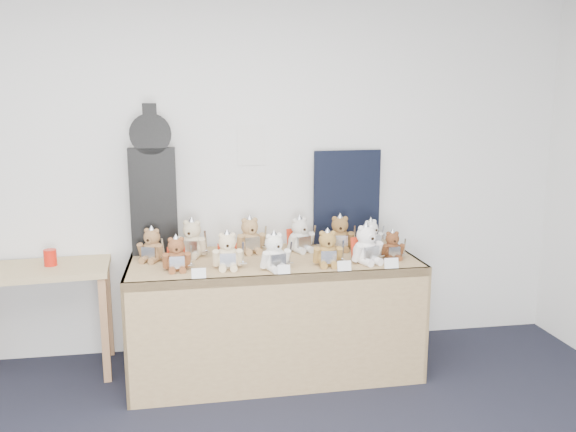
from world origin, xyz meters
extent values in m
plane|color=silver|center=(0.00, 2.50, 1.35)|extent=(6.00, 0.00, 6.00)
cube|color=silver|center=(0.55, 2.49, 1.57)|extent=(0.21, 0.00, 0.30)
cube|color=olive|center=(0.65, 2.03, 0.79)|extent=(1.98, 0.84, 0.06)
cube|color=olive|center=(0.65, 1.63, 0.41)|extent=(1.97, 0.04, 0.82)
cube|color=olive|center=(-0.33, 2.02, 0.41)|extent=(0.03, 0.82, 0.82)
cube|color=olive|center=(1.62, 2.04, 0.41)|extent=(0.03, 0.82, 0.82)
cube|color=#A38A58|center=(-0.95, 2.21, 0.76)|extent=(0.98, 0.60, 0.04)
cube|color=brown|center=(-0.51, 2.03, 0.37)|extent=(0.05, 0.05, 0.74)
cube|color=brown|center=(-0.55, 2.46, 0.37)|extent=(0.05, 0.05, 0.74)
cube|color=black|center=(-0.17, 2.29, 1.20)|extent=(0.32, 0.11, 0.75)
cylinder|color=black|center=(-0.17, 2.29, 1.67)|extent=(0.29, 0.11, 0.28)
cube|color=black|center=(-0.17, 2.29, 1.78)|extent=(0.10, 0.09, 0.19)
cube|color=black|center=(1.27, 2.41, 1.18)|extent=(0.53, 0.07, 0.71)
cylinder|color=red|center=(-0.87, 2.24, 0.83)|extent=(0.09, 0.09, 0.11)
ellipsoid|color=brown|center=(-0.01, 1.84, 0.88)|extent=(0.15, 0.13, 0.14)
sphere|color=brown|center=(-0.01, 1.84, 0.98)|extent=(0.11, 0.11, 0.11)
cylinder|color=brown|center=(0.00, 1.80, 0.97)|extent=(0.05, 0.03, 0.04)
sphere|color=black|center=(0.00, 1.78, 0.97)|extent=(0.02, 0.02, 0.02)
sphere|color=brown|center=(-0.04, 1.84, 1.02)|extent=(0.03, 0.03, 0.03)
sphere|color=brown|center=(0.03, 1.84, 1.02)|extent=(0.03, 0.03, 0.03)
cylinder|color=brown|center=(-0.07, 1.82, 0.89)|extent=(0.05, 0.08, 0.11)
cylinder|color=brown|center=(0.06, 1.83, 0.89)|extent=(0.05, 0.08, 0.11)
cylinder|color=brown|center=(-0.04, 1.79, 0.84)|extent=(0.05, 0.10, 0.04)
cylinder|color=brown|center=(0.03, 1.79, 0.84)|extent=(0.05, 0.10, 0.04)
cube|color=silver|center=(0.00, 1.79, 0.89)|extent=(0.09, 0.02, 0.08)
cone|color=silver|center=(-0.01, 1.84, 1.02)|extent=(0.09, 0.09, 0.07)
cube|color=silver|center=(0.09, 1.82, 0.91)|extent=(0.01, 0.04, 0.15)
cube|color=silver|center=(0.09, 1.82, 0.85)|extent=(0.04, 0.01, 0.01)
cube|color=#B12A14|center=(-0.01, 1.90, 0.89)|extent=(0.12, 0.03, 0.13)
ellipsoid|color=beige|center=(0.32, 1.83, 0.89)|extent=(0.16, 0.14, 0.16)
sphere|color=beige|center=(0.32, 1.83, 0.99)|extent=(0.12, 0.12, 0.12)
cylinder|color=beige|center=(0.32, 1.79, 0.98)|extent=(0.05, 0.03, 0.05)
sphere|color=black|center=(0.32, 1.77, 0.98)|extent=(0.02, 0.02, 0.02)
sphere|color=beige|center=(0.28, 1.84, 1.04)|extent=(0.04, 0.04, 0.04)
sphere|color=beige|center=(0.36, 1.83, 1.04)|extent=(0.04, 0.04, 0.04)
cylinder|color=beige|center=(0.24, 1.82, 0.90)|extent=(0.05, 0.09, 0.12)
cylinder|color=beige|center=(0.39, 1.81, 0.90)|extent=(0.05, 0.09, 0.12)
cylinder|color=beige|center=(0.28, 1.78, 0.84)|extent=(0.05, 0.10, 0.05)
cylinder|color=beige|center=(0.35, 1.78, 0.84)|extent=(0.05, 0.10, 0.05)
cube|color=silver|center=(0.32, 1.77, 0.89)|extent=(0.10, 0.02, 0.09)
cone|color=silver|center=(0.32, 1.83, 1.04)|extent=(0.10, 0.10, 0.07)
cube|color=silver|center=(0.42, 1.80, 0.92)|extent=(0.01, 0.04, 0.16)
cube|color=silver|center=(0.42, 1.80, 0.86)|extent=(0.05, 0.01, 0.01)
cube|color=#B12A14|center=(0.32, 1.89, 0.90)|extent=(0.13, 0.03, 0.14)
ellipsoid|color=white|center=(0.61, 1.76, 0.89)|extent=(0.19, 0.18, 0.16)
sphere|color=white|center=(0.61, 1.76, 0.99)|extent=(0.12, 0.12, 0.12)
cylinder|color=white|center=(0.63, 1.71, 0.99)|extent=(0.05, 0.04, 0.05)
sphere|color=black|center=(0.63, 1.69, 0.99)|extent=(0.02, 0.02, 0.02)
sphere|color=white|center=(0.58, 1.74, 1.04)|extent=(0.04, 0.04, 0.04)
sphere|color=white|center=(0.65, 1.77, 1.04)|extent=(0.04, 0.04, 0.04)
cylinder|color=white|center=(0.54, 1.71, 0.90)|extent=(0.07, 0.10, 0.12)
cylinder|color=white|center=(0.69, 1.76, 0.90)|extent=(0.07, 0.10, 0.12)
cylinder|color=white|center=(0.59, 1.69, 0.84)|extent=(0.08, 0.11, 0.05)
cylinder|color=white|center=(0.66, 1.71, 0.84)|extent=(0.08, 0.11, 0.05)
cube|color=silver|center=(0.63, 1.70, 0.89)|extent=(0.10, 0.05, 0.09)
cone|color=silver|center=(0.61, 1.76, 1.04)|extent=(0.10, 0.10, 0.08)
cube|color=silver|center=(0.72, 1.75, 0.92)|extent=(0.02, 0.04, 0.17)
cube|color=silver|center=(0.72, 1.75, 0.86)|extent=(0.05, 0.02, 0.01)
ellipsoid|color=olive|center=(0.97, 1.80, 0.89)|extent=(0.17, 0.15, 0.16)
sphere|color=olive|center=(0.97, 1.80, 0.99)|extent=(0.11, 0.11, 0.11)
cylinder|color=olive|center=(0.97, 1.75, 0.98)|extent=(0.05, 0.03, 0.05)
sphere|color=black|center=(0.97, 1.73, 0.98)|extent=(0.02, 0.02, 0.02)
sphere|color=olive|center=(0.94, 1.80, 1.04)|extent=(0.04, 0.04, 0.04)
sphere|color=olive|center=(1.01, 1.79, 1.04)|extent=(0.04, 0.04, 0.04)
cylinder|color=olive|center=(0.90, 1.78, 0.89)|extent=(0.05, 0.09, 0.12)
cylinder|color=olive|center=(1.04, 1.77, 0.89)|extent=(0.05, 0.09, 0.12)
cylinder|color=olive|center=(0.93, 1.75, 0.84)|extent=(0.06, 0.10, 0.05)
cylinder|color=olive|center=(1.00, 1.74, 0.84)|extent=(0.06, 0.10, 0.05)
cube|color=silver|center=(0.97, 1.74, 0.89)|extent=(0.10, 0.03, 0.09)
cone|color=silver|center=(0.97, 1.80, 1.04)|extent=(0.10, 0.10, 0.07)
cube|color=silver|center=(1.07, 1.76, 0.92)|extent=(0.02, 0.04, 0.16)
cube|color=silver|center=(1.07, 1.76, 0.86)|extent=(0.05, 0.01, 0.01)
ellipsoid|color=white|center=(1.24, 1.81, 0.89)|extent=(0.21, 0.20, 0.17)
sphere|color=white|center=(1.24, 1.81, 1.01)|extent=(0.13, 0.13, 0.13)
cylinder|color=white|center=(1.26, 1.76, 1.00)|extent=(0.06, 0.04, 0.05)
sphere|color=black|center=(1.26, 1.75, 1.00)|extent=(0.02, 0.02, 0.02)
sphere|color=white|center=(1.20, 1.80, 1.06)|extent=(0.04, 0.04, 0.04)
sphere|color=white|center=(1.28, 1.83, 1.06)|extent=(0.04, 0.04, 0.04)
cylinder|color=white|center=(1.17, 1.77, 0.90)|extent=(0.08, 0.11, 0.13)
cylinder|color=white|center=(1.32, 1.82, 0.90)|extent=(0.08, 0.11, 0.13)
cylinder|color=white|center=(1.22, 1.74, 0.84)|extent=(0.09, 0.12, 0.05)
cylinder|color=white|center=(1.30, 1.77, 0.84)|extent=(0.09, 0.12, 0.05)
cube|color=silver|center=(1.26, 1.75, 0.90)|extent=(0.11, 0.06, 0.10)
cone|color=silver|center=(1.24, 1.81, 1.06)|extent=(0.11, 0.11, 0.08)
cube|color=silver|center=(1.35, 1.82, 0.93)|extent=(0.03, 0.04, 0.18)
cube|color=silver|center=(1.35, 1.82, 0.86)|extent=(0.05, 0.02, 0.01)
cube|color=#B12A14|center=(1.22, 1.88, 0.91)|extent=(0.14, 0.08, 0.16)
ellipsoid|color=brown|center=(1.45, 1.89, 0.87)|extent=(0.13, 0.11, 0.13)
sphere|color=brown|center=(1.45, 1.89, 0.96)|extent=(0.09, 0.09, 0.09)
cylinder|color=brown|center=(1.45, 1.85, 0.95)|extent=(0.04, 0.02, 0.04)
sphere|color=black|center=(1.45, 1.84, 0.95)|extent=(0.01, 0.01, 0.01)
sphere|color=brown|center=(1.42, 1.89, 1.00)|extent=(0.03, 0.03, 0.03)
sphere|color=brown|center=(1.48, 1.89, 1.00)|extent=(0.03, 0.03, 0.03)
cylinder|color=brown|center=(1.39, 1.88, 0.88)|extent=(0.04, 0.07, 0.10)
cylinder|color=brown|center=(1.51, 1.87, 0.88)|extent=(0.04, 0.07, 0.10)
cylinder|color=brown|center=(1.42, 1.85, 0.84)|extent=(0.04, 0.08, 0.04)
cylinder|color=brown|center=(1.48, 1.85, 0.84)|extent=(0.04, 0.08, 0.04)
cube|color=silver|center=(1.45, 1.84, 0.88)|extent=(0.08, 0.02, 0.07)
cone|color=silver|center=(1.45, 1.89, 1.00)|extent=(0.08, 0.08, 0.06)
cube|color=silver|center=(1.53, 1.86, 0.90)|extent=(0.01, 0.03, 0.13)
cube|color=silver|center=(1.53, 1.86, 0.85)|extent=(0.04, 0.01, 0.01)
ellipsoid|color=#C4B28F|center=(0.09, 2.18, 0.89)|extent=(0.21, 0.19, 0.17)
sphere|color=#C4B28F|center=(0.09, 2.18, 1.01)|extent=(0.13, 0.13, 0.13)
cylinder|color=#C4B28F|center=(0.08, 2.13, 1.00)|extent=(0.06, 0.04, 0.05)
sphere|color=black|center=(0.07, 2.11, 1.00)|extent=(0.02, 0.02, 0.02)
sphere|color=#C4B28F|center=(0.05, 2.19, 1.06)|extent=(0.04, 0.04, 0.04)
sphere|color=#C4B28F|center=(0.13, 2.16, 1.06)|extent=(0.04, 0.04, 0.04)
cylinder|color=#C4B28F|center=(0.01, 2.18, 0.90)|extent=(0.07, 0.10, 0.13)
cylinder|color=#C4B28F|center=(0.16, 2.13, 0.90)|extent=(0.07, 0.10, 0.13)
cylinder|color=#C4B28F|center=(0.04, 2.13, 0.84)|extent=(0.08, 0.12, 0.05)
cylinder|color=#C4B28F|center=(0.11, 2.11, 0.84)|extent=(0.08, 0.12, 0.05)
cube|color=silver|center=(0.07, 2.11, 0.90)|extent=(0.11, 0.05, 0.09)
cone|color=silver|center=(0.09, 2.18, 1.06)|extent=(0.11, 0.11, 0.08)
cube|color=silver|center=(0.19, 2.11, 0.93)|extent=(0.03, 0.04, 0.18)
cube|color=silver|center=(0.19, 2.11, 0.86)|extent=(0.05, 0.02, 0.01)
ellipsoid|color=#A68053|center=(0.50, 2.23, 0.89)|extent=(0.19, 0.17, 0.17)
sphere|color=#A68053|center=(0.50, 2.23, 1.00)|extent=(0.12, 0.12, 0.12)
cylinder|color=#A68053|center=(0.51, 2.18, 1.00)|extent=(0.06, 0.04, 0.05)
sphere|color=black|center=(0.51, 2.16, 1.00)|extent=(0.02, 0.02, 0.02)
sphere|color=#A68053|center=(0.46, 2.22, 1.05)|extent=(0.04, 0.04, 0.04)
sphere|color=#A68053|center=(0.54, 2.24, 1.05)|extent=(0.04, 0.04, 0.04)
cylinder|color=#A68053|center=(0.43, 2.20, 0.90)|extent=(0.06, 0.10, 0.13)
cylinder|color=#A68053|center=(0.58, 2.22, 0.90)|extent=(0.06, 0.10, 0.13)
cylinder|color=#A68053|center=(0.47, 2.17, 0.84)|extent=(0.07, 0.12, 0.05)
cylinder|color=#A68053|center=(0.55, 2.18, 0.84)|extent=(0.07, 0.12, 0.05)
cube|color=silver|center=(0.51, 2.17, 0.90)|extent=(0.11, 0.04, 0.09)
cone|color=silver|center=(0.50, 2.23, 1.06)|extent=(0.10, 0.10, 0.08)
cube|color=silver|center=(0.61, 2.22, 0.93)|extent=(0.02, 0.04, 0.18)
cube|color=silver|center=(0.61, 2.22, 0.86)|extent=(0.05, 0.02, 0.01)
ellipsoid|color=beige|center=(0.86, 2.20, 0.89)|extent=(0.20, 0.19, 0.16)
sphere|color=beige|center=(0.86, 2.20, 1.00)|extent=(0.12, 0.12, 0.12)
cylinder|color=beige|center=(0.88, 2.15, 0.99)|extent=(0.06, 0.04, 0.05)
sphere|color=black|center=(0.88, 2.13, 0.99)|extent=(0.02, 0.02, 0.02)
sphere|color=beige|center=(0.82, 2.18, 1.05)|extent=(0.04, 0.04, 0.04)
sphere|color=beige|center=(0.90, 2.21, 1.05)|extent=(0.04, 0.04, 0.04)
cylinder|color=beige|center=(0.79, 2.15, 0.90)|extent=(0.08, 0.10, 0.12)
cylinder|color=beige|center=(0.94, 2.21, 0.90)|extent=(0.08, 0.10, 0.12)
cylinder|color=beige|center=(0.85, 2.13, 0.84)|extent=(0.09, 0.12, 0.05)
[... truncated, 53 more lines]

